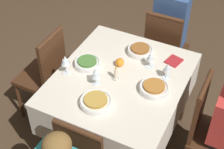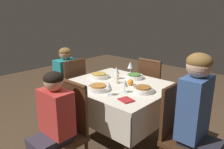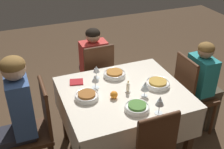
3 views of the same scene
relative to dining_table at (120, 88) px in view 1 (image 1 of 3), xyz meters
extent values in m
plane|color=#4C3826|center=(0.00, 0.00, -0.64)|extent=(8.00, 8.00, 0.00)
cube|color=silver|center=(0.00, 0.00, 0.09)|extent=(1.11, 0.96, 0.04)
cube|color=silver|center=(0.00, 0.47, -0.07)|extent=(1.11, 0.01, 0.28)
cube|color=silver|center=(0.00, -0.47, -0.07)|extent=(1.11, 0.01, 0.28)
cube|color=silver|center=(0.55, 0.00, -0.07)|extent=(0.01, 0.96, 0.28)
cube|color=silver|center=(-0.55, 0.00, -0.07)|extent=(0.01, 0.96, 0.28)
cube|color=#3D2616|center=(0.48, 0.41, -0.28)|extent=(0.06, 0.06, 0.72)
cube|color=#3D2616|center=(-0.48, 0.41, -0.28)|extent=(0.06, 0.06, 0.72)
cube|color=#3D2616|center=(0.48, -0.41, -0.28)|extent=(0.06, 0.06, 0.72)
cube|color=#472816|center=(0.86, -0.09, -0.20)|extent=(0.37, 0.37, 0.04)
cube|color=#472816|center=(0.70, -0.09, 0.05)|extent=(0.03, 0.34, 0.46)
cylinder|color=#472816|center=(0.70, -0.09, 0.28)|extent=(0.04, 0.33, 0.04)
cylinder|color=#472816|center=(1.02, -0.24, -0.43)|extent=(0.03, 0.03, 0.42)
cylinder|color=#472816|center=(1.02, 0.07, -0.43)|extent=(0.03, 0.03, 0.42)
cylinder|color=#472816|center=(0.71, -0.24, -0.43)|extent=(0.03, 0.03, 0.42)
cylinder|color=#472816|center=(0.71, 0.07, -0.43)|extent=(0.03, 0.03, 0.42)
cylinder|color=#472816|center=(-0.70, -0.04, 0.28)|extent=(0.04, 0.33, 0.04)
cube|color=#472816|center=(0.02, -0.79, -0.20)|extent=(0.37, 0.37, 0.04)
cube|color=#472816|center=(0.02, -0.62, 0.05)|extent=(0.34, 0.03, 0.46)
cylinder|color=#472816|center=(0.02, -0.62, 0.28)|extent=(0.33, 0.04, 0.04)
cylinder|color=#472816|center=(0.17, -0.63, -0.43)|extent=(0.03, 0.03, 0.42)
cube|color=#472816|center=(0.00, 0.79, -0.20)|extent=(0.37, 0.37, 0.04)
cube|color=#472816|center=(0.00, 0.62, 0.05)|extent=(0.34, 0.03, 0.46)
cylinder|color=#472816|center=(0.00, 0.62, 0.28)|extent=(0.33, 0.04, 0.04)
cylinder|color=#472816|center=(0.15, 0.94, -0.43)|extent=(0.03, 0.03, 0.42)
cylinder|color=#472816|center=(-0.16, 0.94, -0.43)|extent=(0.03, 0.03, 0.42)
cylinder|color=#472816|center=(0.15, 0.63, -0.43)|extent=(0.03, 0.03, 0.42)
cylinder|color=#472816|center=(-0.16, 0.63, -0.43)|extent=(0.03, 0.03, 0.42)
cube|color=#282833|center=(1.06, -0.09, -0.41)|extent=(0.14, 0.22, 0.46)
cube|color=#282833|center=(0.98, -0.09, -0.15)|extent=(0.31, 0.24, 0.06)
cube|color=#38568E|center=(0.89, -0.09, 0.13)|extent=(0.18, 0.30, 0.52)
sphere|color=tan|center=(-0.89, -0.04, 0.34)|extent=(0.16, 0.16, 0.16)
ellipsoid|color=brown|center=(-0.89, -0.04, 0.37)|extent=(0.16, 0.16, 0.11)
cylinder|color=white|center=(0.34, -0.01, 0.13)|extent=(0.21, 0.21, 0.04)
torus|color=white|center=(0.34, -0.01, 0.15)|extent=(0.21, 0.21, 0.01)
cylinder|color=#995B28|center=(0.34, -0.01, 0.16)|extent=(0.15, 0.15, 0.02)
cylinder|color=white|center=(0.22, -0.15, 0.11)|extent=(0.07, 0.07, 0.00)
cylinder|color=white|center=(0.22, -0.15, 0.15)|extent=(0.01, 0.01, 0.06)
cone|color=white|center=(0.22, -0.15, 0.21)|extent=(0.06, 0.06, 0.07)
cylinder|color=white|center=(0.22, -0.15, 0.20)|extent=(0.04, 0.04, 0.03)
cylinder|color=white|center=(-0.33, 0.03, 0.13)|extent=(0.23, 0.23, 0.04)
torus|color=white|center=(-0.33, 0.03, 0.15)|extent=(0.22, 0.22, 0.01)
cylinder|color=gold|center=(-0.33, 0.03, 0.16)|extent=(0.16, 0.16, 0.02)
cylinder|color=white|center=(-0.14, 0.13, 0.11)|extent=(0.06, 0.06, 0.00)
cylinder|color=white|center=(-0.14, 0.13, 0.14)|extent=(0.01, 0.01, 0.06)
cone|color=white|center=(-0.14, 0.13, 0.22)|extent=(0.07, 0.07, 0.08)
cylinder|color=white|center=(-0.14, 0.13, 0.20)|extent=(0.04, 0.04, 0.04)
cylinder|color=white|center=(-0.02, -0.28, 0.13)|extent=(0.22, 0.22, 0.04)
torus|color=white|center=(-0.02, -0.28, 0.15)|extent=(0.21, 0.21, 0.01)
cylinder|color=#B2702D|center=(-0.02, -0.28, 0.16)|extent=(0.16, 0.16, 0.02)
cylinder|color=white|center=(0.15, -0.31, 0.11)|extent=(0.06, 0.06, 0.00)
cylinder|color=white|center=(0.15, -0.31, 0.15)|extent=(0.01, 0.01, 0.06)
cone|color=white|center=(0.15, -0.31, 0.21)|extent=(0.06, 0.06, 0.06)
cylinder|color=white|center=(0.15, -0.31, 0.20)|extent=(0.04, 0.04, 0.03)
cylinder|color=white|center=(0.01, 0.29, 0.13)|extent=(0.21, 0.21, 0.04)
torus|color=white|center=(0.01, 0.29, 0.15)|extent=(0.20, 0.20, 0.01)
cylinder|color=#4C7F38|center=(0.01, 0.29, 0.16)|extent=(0.15, 0.15, 0.02)
cylinder|color=white|center=(-0.14, 0.39, 0.11)|extent=(0.07, 0.07, 0.00)
cylinder|color=white|center=(-0.14, 0.39, 0.15)|extent=(0.01, 0.01, 0.08)
cone|color=white|center=(-0.14, 0.39, 0.24)|extent=(0.07, 0.07, 0.08)
cylinder|color=white|center=(-0.14, 0.39, 0.22)|extent=(0.04, 0.04, 0.04)
cylinder|color=beige|center=(-0.03, 0.02, 0.12)|extent=(0.05, 0.05, 0.01)
cylinder|color=beige|center=(-0.03, 0.02, 0.16)|extent=(0.03, 0.03, 0.08)
ellipsoid|color=#F9C64C|center=(-0.03, 0.02, 0.22)|extent=(0.01, 0.01, 0.03)
sphere|color=orange|center=(0.12, 0.06, 0.14)|extent=(0.07, 0.07, 0.07)
cube|color=#AD2328|center=(0.36, -0.30, 0.12)|extent=(0.15, 0.13, 0.01)
camera|label=1|loc=(-1.75, -0.80, 1.85)|focal=55.00mm
camera|label=2|loc=(1.49, -1.73, 0.88)|focal=35.00mm
camera|label=3|loc=(0.87, 1.92, 1.53)|focal=45.00mm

